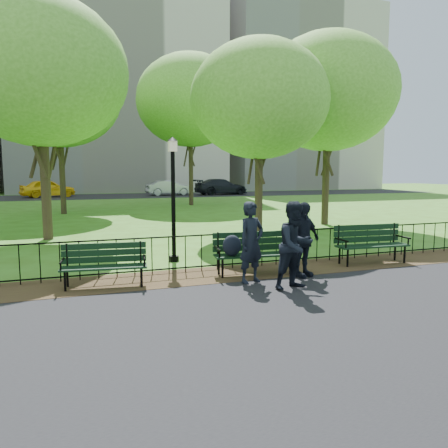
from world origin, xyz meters
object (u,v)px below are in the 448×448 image
object	(u,v)px
tree_far_e	(190,100)
taxi	(48,188)
tree_near_w	(40,72)
person_right	(303,240)
park_bench_right_a	(370,240)
tree_near_e	(260,100)
park_bench_main	(244,247)
sedan_silver	(169,188)
sedan_dark	(221,187)
park_bench_left_a	(104,260)
lamppost	(173,195)
tree_far_c	(59,94)
person_mid	(295,245)
tree_mid_e	(328,92)
person_left	(251,242)

from	to	relation	value
tree_far_e	taxi	xyz separation A→B (m)	(-9.94, 13.27, -6.41)
tree_near_w	person_right	xyz separation A→B (m)	(5.70, -7.92, -4.88)
park_bench_right_a	tree_near_w	size ratio (longest dim) A/B	0.24
tree_far_e	tree_near_e	bearing A→B (deg)	-94.94
park_bench_main	sedan_silver	world-z (taller)	sedan_silver
tree_near_e	sedan_silver	distance (m)	27.36
sedan_dark	taxi	bearing A→B (deg)	79.83
park_bench_left_a	sedan_dark	world-z (taller)	sedan_dark
lamppost	tree_far_e	bearing A→B (deg)	73.27
lamppost	sedan_silver	world-z (taller)	lamppost
tree_near_w	person_right	size ratio (longest dim) A/B	4.85
park_bench_right_a	taxi	xyz separation A→B (m)	(-9.15, 33.79, 0.19)
park_bench_right_a	sedan_dark	xyz separation A→B (m)	(7.26, 32.61, 0.18)
tree_far_c	park_bench_main	bearing A→B (deg)	-76.52
tree_near_e	tree_far_c	bearing A→B (deg)	124.06
tree_near_w	person_mid	world-z (taller)	tree_near_w
tree_mid_e	sedan_silver	xyz separation A→B (m)	(-1.59, 25.35, -5.08)
sedan_dark	tree_far_e	bearing A→B (deg)	145.80
tree_near_e	park_bench_main	bearing A→B (deg)	-116.86
park_bench_right_a	tree_mid_e	distance (m)	9.92
person_right	tree_near_w	bearing A→B (deg)	108.78
sedan_silver	tree_far_c	bearing A→B (deg)	144.92
tree_near_e	person_right	size ratio (longest dim) A/B	4.28
park_bench_main	tree_far_c	size ratio (longest dim) A/B	0.20
park_bench_right_a	lamppost	bearing A→B (deg)	161.56
tree_far_e	person_right	size ratio (longest dim) A/B	6.10
park_bench_right_a	sedan_dark	world-z (taller)	sedan_dark
person_right	lamppost	bearing A→B (deg)	114.31
park_bench_right_a	tree_mid_e	xyz separation A→B (m)	(3.54, 7.68, 5.20)
tree_near_w	taxi	distance (m)	27.07
person_mid	person_right	size ratio (longest dim) A/B	1.05
person_mid	taxi	distance (m)	35.88
park_bench_main	lamppost	world-z (taller)	lamppost
tree_mid_e	person_left	bearing A→B (deg)	-130.53
tree_far_e	person_left	world-z (taller)	tree_far_e
lamppost	taxi	xyz separation A→B (m)	(-4.37, 31.83, -0.97)
tree_mid_e	tree_far_c	bearing A→B (deg)	140.85
park_bench_right_a	tree_far_c	size ratio (longest dim) A/B	0.21
park_bench_right_a	tree_mid_e	bearing A→B (deg)	69.05
person_mid	person_left	bearing A→B (deg)	117.68
person_left	sedan_dark	bearing A→B (deg)	53.58
tree_far_e	sedan_dark	world-z (taller)	tree_far_e
person_left	taxi	xyz separation A→B (m)	(-5.43, 34.61, -0.07)
tree_near_e	park_bench_right_a	bearing A→B (deg)	-85.79
tree_far_c	sedan_silver	world-z (taller)	tree_far_c
lamppost	tree_mid_e	bearing A→B (deg)	34.51
park_bench_main	person_mid	size ratio (longest dim) A/B	1.07
tree_near_e	tree_far_e	world-z (taller)	tree_far_e
park_bench_right_a	person_left	xyz separation A→B (m)	(-3.73, -0.82, 0.26)
tree_far_c	park_bench_left_a	bearing A→B (deg)	-86.85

